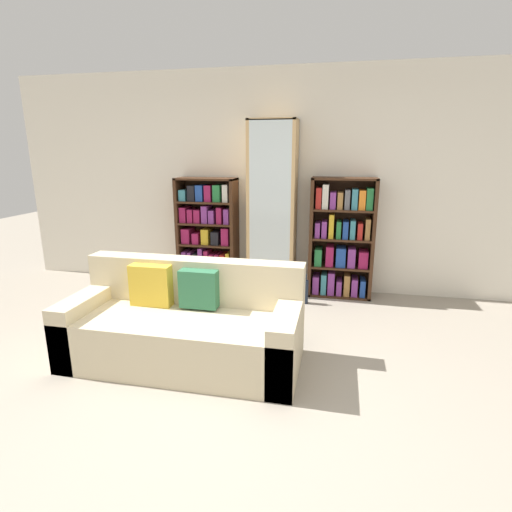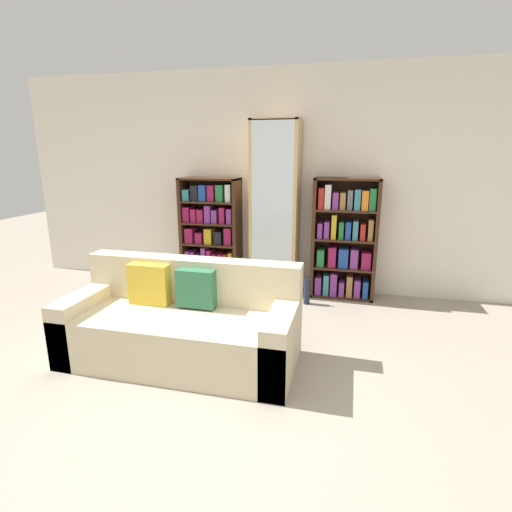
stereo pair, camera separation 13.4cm
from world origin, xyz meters
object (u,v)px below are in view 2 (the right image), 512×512
Objects in this scene: bookshelf_left at (211,234)px; wine_bottle at (307,292)px; bookshelf_right at (344,241)px; display_cabinet at (275,210)px; couch at (182,326)px.

bookshelf_left reaches higher than wine_bottle.
display_cabinet is at bearing -178.89° from bookshelf_right.
display_cabinet is at bearing 142.03° from wine_bottle.
wine_bottle is (-0.38, -0.37, -0.55)m from bookshelf_right.
bookshelf_left is 1.69m from bookshelf_right.
couch is 1.37× the size of bookshelf_left.
bookshelf_right is (1.69, 0.00, -0.00)m from bookshelf_left.
wine_bottle is at bearing -16.04° from bookshelf_left.
couch reaches higher than wine_bottle.
bookshelf_left is 1.46m from wine_bottle.
display_cabinet is at bearing 77.29° from couch.
bookshelf_right reaches higher than couch.
bookshelf_right is at bearing 56.21° from couch.
bookshelf_right is at bearing 1.11° from display_cabinet.
display_cabinet reaches higher than couch.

